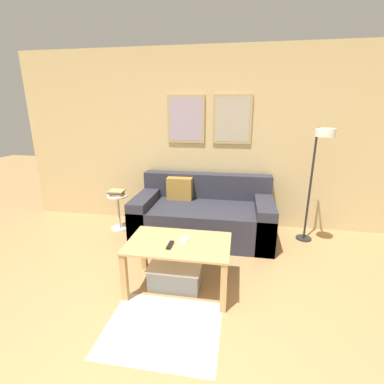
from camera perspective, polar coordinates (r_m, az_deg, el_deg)
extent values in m
cube|color=tan|center=(4.16, 2.35, 10.51)|extent=(5.60, 0.06, 2.55)
cube|color=tan|center=(4.13, -1.26, 14.69)|extent=(0.54, 0.02, 0.67)
cube|color=#A393A8|center=(4.12, -1.28, 14.69)|extent=(0.47, 0.01, 0.60)
cube|color=tan|center=(4.06, 8.27, 14.49)|extent=(0.54, 0.02, 0.67)
cube|color=#ADA38E|center=(4.05, 8.26, 14.48)|extent=(0.47, 0.01, 0.60)
cube|color=beige|center=(2.55, -6.09, -26.05)|extent=(0.94, 0.77, 0.01)
cube|color=#2D2D38|center=(3.88, 2.28, -5.95)|extent=(1.86, 0.96, 0.46)
cube|color=#2D2D38|center=(4.11, 3.04, 1.36)|extent=(1.86, 0.20, 0.36)
cube|color=#2D2D38|center=(4.04, -9.24, -4.34)|extent=(0.24, 0.96, 0.58)
cube|color=#2D2D38|center=(3.85, 14.42, -5.74)|extent=(0.24, 0.96, 0.58)
cube|color=#A87A33|center=(4.01, -2.55, 0.70)|extent=(0.36, 0.14, 0.32)
cube|color=tan|center=(2.72, -2.78, -10.44)|extent=(0.99, 0.62, 0.02)
cube|color=tan|center=(2.76, -13.71, -16.62)|extent=(0.06, 0.06, 0.48)
cube|color=tan|center=(2.57, 6.50, -18.89)|extent=(0.06, 0.06, 0.48)
cube|color=tan|center=(3.18, -9.87, -11.45)|extent=(0.06, 0.06, 0.48)
cube|color=tan|center=(3.03, 7.13, -12.92)|extent=(0.06, 0.06, 0.48)
cube|color=gray|center=(2.96, -3.30, -16.53)|extent=(0.50, 0.38, 0.22)
cube|color=silver|center=(2.90, -3.34, -14.55)|extent=(0.52, 0.40, 0.02)
cylinder|color=black|center=(4.19, 21.91, -8.77)|extent=(0.21, 0.21, 0.02)
cylinder|color=black|center=(3.94, 23.10, 1.17)|extent=(0.03, 0.03, 1.48)
cylinder|color=black|center=(3.66, 25.04, 11.70)|extent=(0.02, 0.33, 0.02)
cylinder|color=white|center=(3.50, 25.66, 10.96)|extent=(0.22, 0.22, 0.09)
cylinder|color=silver|center=(4.35, -14.57, -7.13)|extent=(0.25, 0.25, 0.01)
cylinder|color=silver|center=(4.25, -14.82, -4.03)|extent=(0.04, 0.04, 0.49)
cylinder|color=silver|center=(4.17, -15.08, -0.79)|extent=(0.29, 0.29, 0.02)
cube|color=#D18438|center=(4.17, -15.14, -0.49)|extent=(0.19, 0.15, 0.03)
cube|color=#4C4C51|center=(4.17, -15.13, -0.18)|extent=(0.17, 0.15, 0.01)
cube|color=#4C4C51|center=(4.17, -15.28, 0.00)|extent=(0.23, 0.20, 0.02)
cube|color=#D8C666|center=(4.16, -15.18, 0.23)|extent=(0.21, 0.14, 0.02)
cube|color=black|center=(2.65, -4.52, -10.79)|extent=(0.04, 0.15, 0.02)
cube|color=silver|center=(2.77, -1.53, -9.64)|extent=(0.10, 0.15, 0.01)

